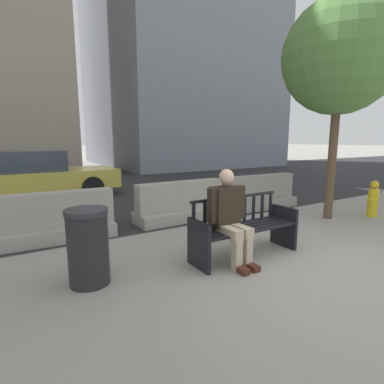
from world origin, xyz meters
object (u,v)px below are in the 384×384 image
jersey_barrier_left (54,221)px  street_tree (340,57)px  jersey_barrier_right (259,195)px  trash_bin (88,247)px  fire_hydrant (373,200)px  jersey_barrier_centre (181,205)px  street_bench (244,230)px  seated_person (229,214)px  car_taxi_near (33,176)px

jersey_barrier_left → street_tree: (5.38, -1.54, 3.04)m
jersey_barrier_right → trash_bin: 5.05m
jersey_barrier_right → street_tree: bearing=-69.6°
fire_hydrant → jersey_barrier_centre: bearing=152.3°
street_bench → jersey_barrier_left: bearing=136.0°
trash_bin → street_bench: bearing=-7.9°
seated_person → car_taxi_near: car_taxi_near is taller
jersey_barrier_right → fire_hydrant: (1.54, -1.99, 0.05)m
street_bench → car_taxi_near: size_ratio=0.36×
car_taxi_near → trash_bin: car_taxi_near is taller
seated_person → street_tree: street_tree is taller
street_bench → street_tree: (3.07, 0.70, 2.98)m
street_tree → trash_bin: size_ratio=4.96×
car_taxi_near → trash_bin: size_ratio=5.09×
car_taxi_near → fire_hydrant: 9.01m
jersey_barrier_centre → jersey_barrier_right: size_ratio=0.99×
jersey_barrier_left → jersey_barrier_right: 4.81m
trash_bin → jersey_barrier_right: bearing=22.7°
trash_bin → fire_hydrant: size_ratio=1.12×
street_bench → jersey_barrier_right: street_bench is taller
street_bench → street_tree: street_tree is taller
trash_bin → seated_person: bearing=-11.0°
street_bench → jersey_barrier_centre: 2.27m
car_taxi_near → seated_person: bearing=-73.7°
street_tree → fire_hydrant: street_tree is taller
jersey_barrier_left → jersey_barrier_right: (4.81, 0.01, 0.00)m
street_tree → car_taxi_near: street_tree is taller
seated_person → jersey_barrier_right: size_ratio=0.65×
jersey_barrier_centre → street_tree: street_tree is taller
street_tree → street_bench: bearing=-167.2°
seated_person → fire_hydrant: (4.37, 0.31, -0.30)m
seated_person → fire_hydrant: size_ratio=1.60×
seated_person → car_taxi_near: 7.00m
jersey_barrier_left → car_taxi_near: (0.01, 4.42, 0.34)m
jersey_barrier_left → street_tree: bearing=-16.0°
street_bench → fire_hydrant: (4.04, 0.25, -0.01)m
jersey_barrier_right → car_taxi_near: size_ratio=0.43×
fire_hydrant → jersey_barrier_right: bearing=127.7°
jersey_barrier_left → street_tree: 6.37m
street_bench → jersey_barrier_left: street_bench is taller
fire_hydrant → jersey_barrier_left: bearing=162.6°
street_bench → jersey_barrier_right: bearing=42.0°
jersey_barrier_right → jersey_barrier_left: bearing=-179.9°
seated_person → jersey_barrier_left: size_ratio=0.65×
jersey_barrier_centre → jersey_barrier_right: bearing=-0.4°
street_bench → fire_hydrant: bearing=3.6°
seated_person → jersey_barrier_centre: (0.54, 2.32, -0.35)m
fire_hydrant → car_taxi_near: bearing=134.7°
seated_person → trash_bin: 1.88m
jersey_barrier_right → trash_bin: size_ratio=2.20×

